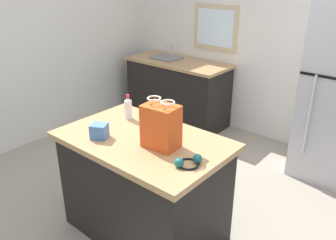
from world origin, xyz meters
TOP-DOWN VIEW (x-y plane):
  - ground at (0.00, 0.00)m, footprint 5.78×5.78m
  - back_wall at (-0.02, 2.21)m, footprint 4.82×0.13m
  - left_wall at (-2.41, 0.00)m, footprint 0.10×4.42m
  - kitchen_island at (-0.06, -0.22)m, footprint 1.32×0.84m
  - sink_counter at (-1.36, 1.83)m, footprint 1.49×0.65m
  - shopping_bag at (0.14, -0.23)m, footprint 0.27×0.20m
  - small_box at (-0.32, -0.43)m, footprint 0.16×0.15m
  - bottle at (-0.41, -0.03)m, footprint 0.06×0.06m
  - ear_defenders at (0.45, -0.31)m, footprint 0.20×0.20m

SIDE VIEW (x-z plane):
  - ground at x=0.00m, z-range 0.00..0.00m
  - kitchen_island at x=-0.06m, z-range 0.00..0.90m
  - sink_counter at x=-1.36m, z-range -0.08..1.01m
  - ear_defenders at x=0.45m, z-range 0.89..0.95m
  - small_box at x=-0.32m, z-range 0.90..1.01m
  - bottle at x=-0.41m, z-range 0.88..1.11m
  - shopping_bag at x=0.14m, z-range 0.88..1.24m
  - left_wall at x=-2.41m, z-range 0.00..2.59m
  - back_wall at x=-0.02m, z-range 0.00..2.59m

